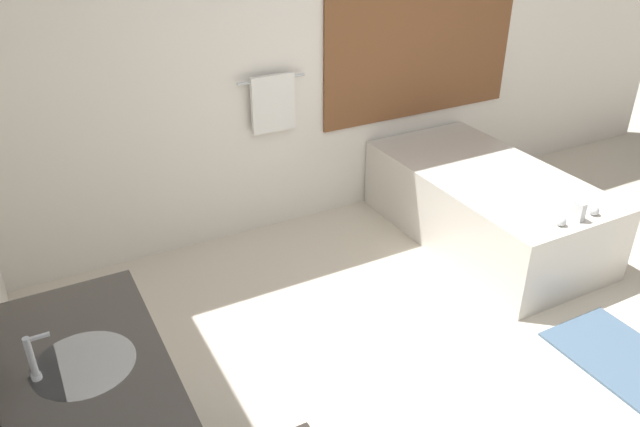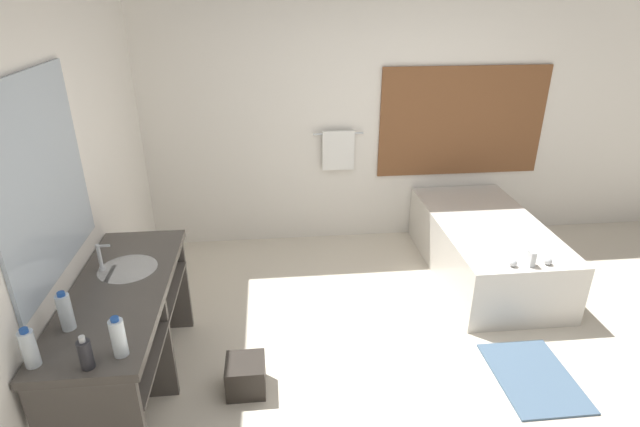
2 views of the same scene
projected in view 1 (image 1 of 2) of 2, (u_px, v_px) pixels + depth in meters
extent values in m
plane|color=beige|center=(503.00, 396.00, 3.23)|extent=(16.00, 16.00, 0.00)
cube|color=white|center=(306.00, 42.00, 4.30)|extent=(7.40, 0.06, 2.70)
cube|color=brown|center=(423.00, 45.00, 4.72)|extent=(1.70, 0.02, 1.10)
cylinder|color=silver|center=(272.00, 79.00, 4.22)|extent=(0.50, 0.02, 0.02)
cube|color=white|center=(273.00, 104.00, 4.30)|extent=(0.32, 0.04, 0.40)
cube|color=#4C4742|center=(97.00, 412.00, 2.06)|extent=(0.57, 1.51, 0.05)
cylinder|color=white|center=(87.00, 378.00, 2.26)|extent=(0.37, 0.37, 0.13)
cube|color=#4C4742|center=(82.00, 370.00, 2.83)|extent=(0.52, 0.04, 0.79)
cylinder|color=white|center=(97.00, 372.00, 2.45)|extent=(0.13, 0.42, 0.13)
cylinder|color=silver|center=(37.00, 376.00, 2.16)|extent=(0.04, 0.04, 0.02)
cylinder|color=silver|center=(31.00, 357.00, 2.11)|extent=(0.02, 0.02, 0.16)
cube|color=silver|center=(39.00, 337.00, 2.10)|extent=(0.07, 0.01, 0.01)
cube|color=silver|center=(484.00, 205.00, 4.51)|extent=(0.94, 1.77, 0.53)
ellipsoid|color=white|center=(486.00, 191.00, 4.46)|extent=(0.67, 1.27, 0.30)
cube|color=silver|center=(579.00, 212.00, 3.75)|extent=(0.04, 0.07, 0.12)
sphere|color=silver|center=(561.00, 221.00, 3.71)|extent=(0.06, 0.06, 0.06)
sphere|color=silver|center=(594.00, 211.00, 3.82)|extent=(0.06, 0.06, 0.06)
cube|color=slate|center=(621.00, 357.00, 3.48)|extent=(0.52, 0.73, 0.02)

